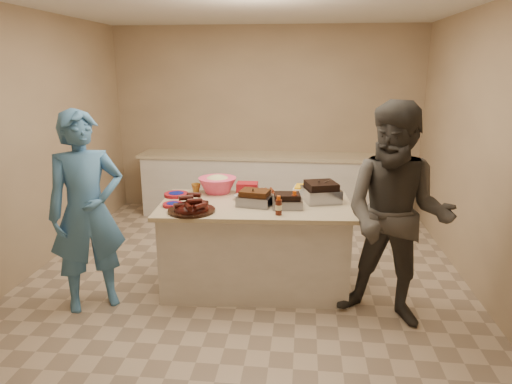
# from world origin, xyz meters

# --- Properties ---
(room) EXTENTS (4.50, 5.00, 2.70)m
(room) POSITION_xyz_m (0.00, 0.00, 0.00)
(room) COLOR tan
(room) RESTS_ON ground
(back_counter) EXTENTS (3.60, 0.64, 0.90)m
(back_counter) POSITION_xyz_m (0.00, 2.20, 0.45)
(back_counter) COLOR silver
(back_counter) RESTS_ON ground
(island) EXTENTS (1.87, 1.07, 0.86)m
(island) POSITION_xyz_m (0.13, -0.12, 0.00)
(island) COLOR silver
(island) RESTS_ON ground
(rib_platter) EXTENTS (0.45, 0.45, 0.17)m
(rib_platter) POSITION_xyz_m (-0.42, -0.44, 0.86)
(rib_platter) COLOR #420F0A
(rib_platter) RESTS_ON island
(pulled_pork_tray) EXTENTS (0.35, 0.28, 0.09)m
(pulled_pork_tray) POSITION_xyz_m (0.13, -0.18, 0.86)
(pulled_pork_tray) COLOR #47230F
(pulled_pork_tray) RESTS_ON island
(brisket_tray) EXTENTS (0.29, 0.25, 0.08)m
(brisket_tray) POSITION_xyz_m (0.43, -0.22, 0.86)
(brisket_tray) COLOR black
(brisket_tray) RESTS_ON island
(roasting_pan) EXTENTS (0.40, 0.40, 0.13)m
(roasting_pan) POSITION_xyz_m (0.75, 0.03, 0.86)
(roasting_pan) COLOR gray
(roasting_pan) RESTS_ON island
(coleslaw_bowl) EXTENTS (0.41, 0.41, 0.27)m
(coleslaw_bowl) POSITION_xyz_m (-0.31, 0.23, 0.86)
(coleslaw_bowl) COLOR #F8446E
(coleslaw_bowl) RESTS_ON island
(sausage_plate) EXTENTS (0.36, 0.36, 0.05)m
(sausage_plate) POSITION_xyz_m (0.17, 0.20, 0.86)
(sausage_plate) COLOR silver
(sausage_plate) RESTS_ON island
(mac_cheese_dish) EXTENTS (0.34, 0.27, 0.08)m
(mac_cheese_dish) POSITION_xyz_m (0.64, 0.29, 0.86)
(mac_cheese_dish) COLOR yellow
(mac_cheese_dish) RESTS_ON island
(bbq_bottle_a) EXTENTS (0.06, 0.06, 0.17)m
(bbq_bottle_a) POSITION_xyz_m (0.37, -0.44, 0.86)
(bbq_bottle_a) COLOR #45180E
(bbq_bottle_a) RESTS_ON island
(bbq_bottle_b) EXTENTS (0.06, 0.06, 0.17)m
(bbq_bottle_b) POSITION_xyz_m (0.50, -0.27, 0.86)
(bbq_bottle_b) COLOR #45180E
(bbq_bottle_b) RESTS_ON island
(mustard_bottle) EXTENTS (0.04, 0.04, 0.11)m
(mustard_bottle) POSITION_xyz_m (-0.00, 0.07, 0.86)
(mustard_bottle) COLOR gold
(mustard_bottle) RESTS_ON island
(sauce_bowl) EXTENTS (0.15, 0.06, 0.15)m
(sauce_bowl) POSITION_xyz_m (-0.02, -0.00, 0.86)
(sauce_bowl) COLOR silver
(sauce_bowl) RESTS_ON island
(plate_stack_large) EXTENTS (0.26, 0.26, 0.03)m
(plate_stack_large) POSITION_xyz_m (-0.70, 0.05, 0.86)
(plate_stack_large) COLOR maroon
(plate_stack_large) RESTS_ON island
(plate_stack_small) EXTENTS (0.20, 0.20, 0.03)m
(plate_stack_small) POSITION_xyz_m (-0.63, -0.29, 0.86)
(plate_stack_small) COLOR maroon
(plate_stack_small) RESTS_ON island
(plastic_cup) EXTENTS (0.10, 0.10, 0.10)m
(plastic_cup) POSITION_xyz_m (-0.53, 0.22, 0.86)
(plastic_cup) COLOR #A06B20
(plastic_cup) RESTS_ON island
(basket_stack) EXTENTS (0.22, 0.17, 0.11)m
(basket_stack) POSITION_xyz_m (0.00, 0.25, 0.86)
(basket_stack) COLOR maroon
(basket_stack) RESTS_ON island
(guest_blue) EXTENTS (1.53, 1.85, 0.43)m
(guest_blue) POSITION_xyz_m (-1.30, -0.64, 0.00)
(guest_blue) COLOR teal
(guest_blue) RESTS_ON ground
(guest_gray) EXTENTS (1.52, 2.08, 0.71)m
(guest_gray) POSITION_xyz_m (1.34, -0.62, 0.00)
(guest_gray) COLOR #474440
(guest_gray) RESTS_ON ground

